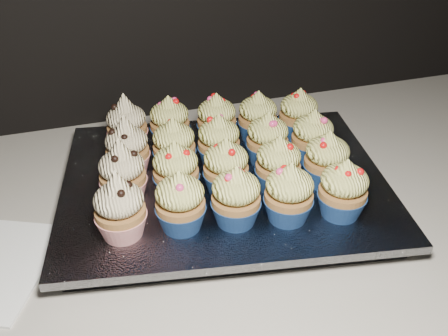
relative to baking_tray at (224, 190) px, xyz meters
name	(u,v)px	position (x,y,z in m)	size (l,w,h in m)	color
worktop	(128,230)	(-0.15, -0.01, -0.03)	(2.44, 0.64, 0.04)	beige
baking_tray	(224,190)	(0.00, 0.00, 0.00)	(0.42, 0.32, 0.02)	black
foil_lining	(224,181)	(0.00, 0.00, 0.02)	(0.46, 0.36, 0.01)	silver
cupcake_0	(120,208)	(-0.16, -0.08, 0.06)	(0.06, 0.06, 0.10)	#B3181F
cupcake_1	(180,203)	(-0.08, -0.09, 0.06)	(0.06, 0.06, 0.08)	navy
cupcake_2	(236,198)	(-0.02, -0.10, 0.06)	(0.06, 0.06, 0.08)	navy
cupcake_3	(289,194)	(0.05, -0.11, 0.06)	(0.06, 0.06, 0.08)	navy
cupcake_4	(343,190)	(0.12, -0.12, 0.06)	(0.06, 0.06, 0.08)	navy
cupcake_5	(123,174)	(-0.14, -0.01, 0.06)	(0.06, 0.06, 0.10)	#B3181F
cupcake_6	(176,171)	(-0.07, -0.02, 0.06)	(0.06, 0.06, 0.08)	navy
cupcake_7	(226,168)	(-0.01, -0.03, 0.06)	(0.06, 0.06, 0.08)	navy
cupcake_8	(278,165)	(0.06, -0.05, 0.06)	(0.06, 0.06, 0.08)	navy
cupcake_9	(326,160)	(0.13, -0.05, 0.06)	(0.06, 0.06, 0.08)	navy
cupcake_10	(127,149)	(-0.13, 0.05, 0.06)	(0.06, 0.06, 0.10)	#B3181F
cupcake_11	(174,146)	(-0.06, 0.04, 0.06)	(0.06, 0.06, 0.08)	navy
cupcake_12	(219,142)	(0.00, 0.04, 0.06)	(0.06, 0.06, 0.08)	navy
cupcake_13	(267,140)	(0.07, 0.02, 0.06)	(0.06, 0.06, 0.08)	navy
cupcake_14	(312,137)	(0.14, 0.01, 0.06)	(0.06, 0.06, 0.08)	navy
cupcake_15	(127,125)	(-0.12, 0.12, 0.06)	(0.06, 0.06, 0.10)	#B3181F
cupcake_16	(170,123)	(-0.05, 0.12, 0.06)	(0.06, 0.06, 0.08)	navy
cupcake_17	(217,120)	(0.02, 0.10, 0.06)	(0.06, 0.06, 0.08)	navy
cupcake_18	(258,118)	(0.08, 0.09, 0.06)	(0.06, 0.06, 0.08)	navy
cupcake_19	(298,115)	(0.15, 0.08, 0.06)	(0.06, 0.06, 0.08)	navy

